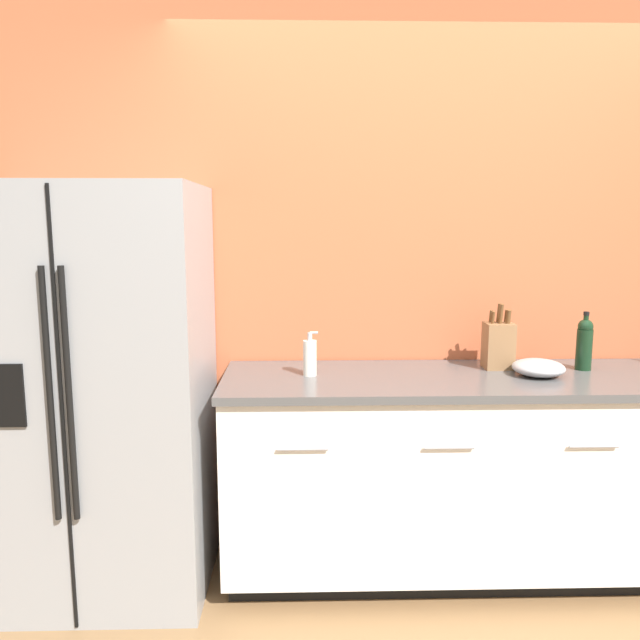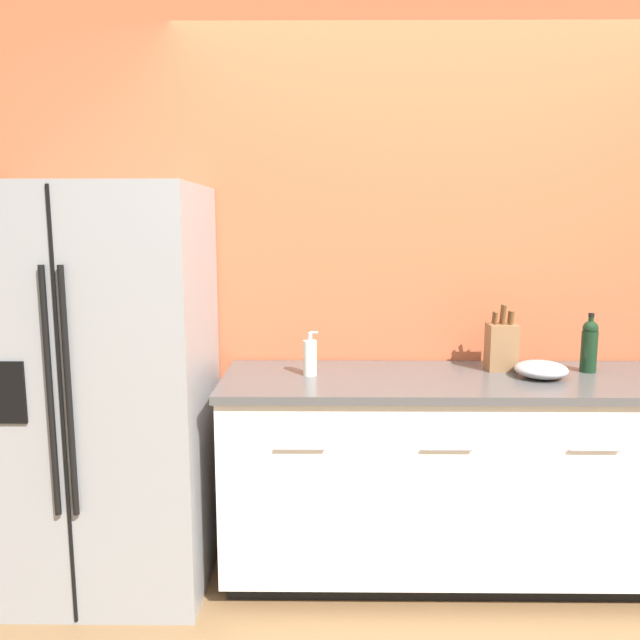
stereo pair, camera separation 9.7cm
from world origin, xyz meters
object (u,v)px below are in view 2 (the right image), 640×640
(wine_bottle, at_px, (589,345))
(mixing_bowl, at_px, (541,369))
(soap_dispenser, at_px, (310,357))
(refrigerator, at_px, (97,390))
(knife_block, at_px, (501,346))

(wine_bottle, distance_m, mixing_bowl, 0.28)
(soap_dispenser, relative_size, mixing_bowl, 0.86)
(refrigerator, bearing_deg, knife_block, 5.52)
(mixing_bowl, bearing_deg, refrigerator, -179.17)
(refrigerator, relative_size, mixing_bowl, 7.70)
(soap_dispenser, bearing_deg, refrigerator, -176.24)
(wine_bottle, relative_size, mixing_bowl, 1.18)
(refrigerator, xyz_separation_m, knife_block, (1.80, 0.17, 0.16))
(wine_bottle, bearing_deg, refrigerator, -176.43)
(refrigerator, relative_size, wine_bottle, 6.53)
(wine_bottle, xyz_separation_m, mixing_bowl, (-0.25, -0.11, -0.09))
(soap_dispenser, bearing_deg, mixing_bowl, -1.87)
(wine_bottle, height_order, soap_dispenser, wine_bottle)
(mixing_bowl, bearing_deg, knife_block, 132.92)
(refrigerator, height_order, knife_block, refrigerator)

